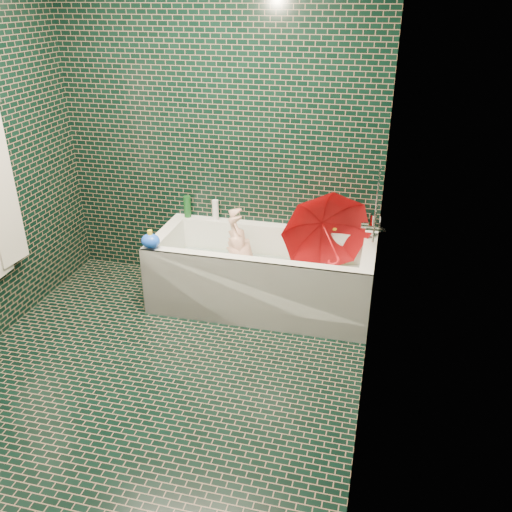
% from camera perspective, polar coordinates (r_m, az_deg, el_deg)
% --- Properties ---
extents(floor, '(2.80, 2.80, 0.00)m').
position_cam_1_polar(floor, '(3.71, -10.05, -11.92)').
color(floor, black).
rests_on(floor, ground).
extents(wall_back, '(2.80, 0.00, 2.80)m').
position_cam_1_polar(wall_back, '(4.36, -3.97, 12.62)').
color(wall_back, black).
rests_on(wall_back, floor).
extents(wall_right, '(0.00, 2.80, 2.80)m').
position_cam_1_polar(wall_right, '(2.82, 12.88, 4.41)').
color(wall_right, black).
rests_on(wall_right, floor).
extents(bathtub, '(1.70, 0.75, 0.55)m').
position_cam_1_polar(bathtub, '(4.27, 0.63, -2.62)').
color(bathtub, white).
rests_on(bathtub, floor).
extents(bath_mat, '(1.35, 0.47, 0.01)m').
position_cam_1_polar(bath_mat, '(4.31, 0.68, -3.16)').
color(bath_mat, green).
rests_on(bath_mat, bathtub).
extents(water, '(1.48, 0.53, 0.00)m').
position_cam_1_polar(water, '(4.24, 0.69, -1.47)').
color(water, silver).
rests_on(water, bathtub).
extents(faucet, '(0.18, 0.19, 0.55)m').
position_cam_1_polar(faucet, '(3.94, 12.30, 3.28)').
color(faucet, silver).
rests_on(faucet, wall_right).
extents(child, '(0.98, 0.52, 0.40)m').
position_cam_1_polar(child, '(4.27, -1.02, -1.14)').
color(child, '#DBA089').
rests_on(child, bathtub).
extents(umbrella, '(0.98, 0.95, 0.85)m').
position_cam_1_polar(umbrella, '(4.05, 7.80, 1.58)').
color(umbrella, red).
rests_on(umbrella, bathtub).
extents(soap_bottle_a, '(0.14, 0.14, 0.27)m').
position_cam_1_polar(soap_bottle_a, '(4.36, 11.28, 2.42)').
color(soap_bottle_a, white).
rests_on(soap_bottle_a, bathtub).
extents(soap_bottle_b, '(0.12, 0.12, 0.20)m').
position_cam_1_polar(soap_bottle_b, '(4.33, 11.29, 2.26)').
color(soap_bottle_b, '#4A1F77').
rests_on(soap_bottle_b, bathtub).
extents(soap_bottle_c, '(0.17, 0.17, 0.18)m').
position_cam_1_polar(soap_bottle_c, '(4.31, 10.36, 2.22)').
color(soap_bottle_c, '#134419').
rests_on(soap_bottle_c, bathtub).
extents(bottle_right_tall, '(0.07, 0.07, 0.20)m').
position_cam_1_polar(bottle_right_tall, '(4.32, 9.03, 3.85)').
color(bottle_right_tall, '#134419').
rests_on(bottle_right_tall, bathtub).
extents(bottle_right_pump, '(0.06, 0.06, 0.18)m').
position_cam_1_polar(bottle_right_pump, '(4.27, 12.15, 3.17)').
color(bottle_right_pump, silver).
rests_on(bottle_right_pump, bathtub).
extents(bottle_left_tall, '(0.08, 0.08, 0.18)m').
position_cam_1_polar(bottle_left_tall, '(4.59, -7.24, 5.18)').
color(bottle_left_tall, '#134419').
rests_on(bottle_left_tall, bathtub).
extents(bottle_left_short, '(0.06, 0.06, 0.17)m').
position_cam_1_polar(bottle_left_short, '(4.51, -4.29, 4.86)').
color(bottle_left_short, white).
rests_on(bottle_left_short, bathtub).
extents(rubber_duck, '(0.12, 0.10, 0.10)m').
position_cam_1_polar(rubber_duck, '(4.32, 8.33, 3.09)').
color(rubber_duck, yellow).
rests_on(rubber_duck, bathtub).
extents(bath_toy, '(0.16, 0.14, 0.14)m').
position_cam_1_polar(bath_toy, '(4.06, -11.03, 1.60)').
color(bath_toy, blue).
rests_on(bath_toy, bathtub).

